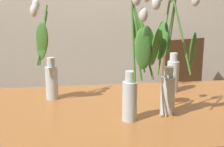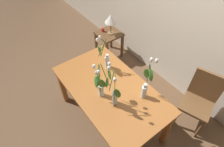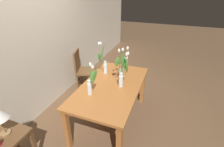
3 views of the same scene
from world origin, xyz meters
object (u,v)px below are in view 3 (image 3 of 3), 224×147
Objects in this scene: dining_chair at (82,68)px; side_table at (8,143)px; tulip_vase_3 at (122,69)px; dining_table at (111,90)px; tulip_vase_0 at (104,64)px; tulip_vase_2 at (91,84)px; tulip_vase_1 at (123,72)px.

dining_chair is 2.00m from side_table.
tulip_vase_3 is 1.85m from side_table.
dining_chair is at bearing 52.67° from dining_table.
tulip_vase_0 is at bearing 39.09° from dining_table.
tulip_vase_2 reaches higher than dining_table.
dining_chair reaches higher than dining_table.
tulip_vase_1 is at bearing -162.19° from tulip_vase_3.
tulip_vase_3 reaches higher than tulip_vase_1.
dining_table reaches higher than side_table.
side_table is (-1.30, 1.06, -0.55)m from tulip_vase_1.
dining_table is at bearing -26.77° from tulip_vase_2.
tulip_vase_3 is (-0.12, -0.39, 0.01)m from tulip_vase_0.
side_table is at bearing -177.49° from dining_chair.
dining_chair is at bearing 36.33° from tulip_vase_2.
tulip_vase_1 is at bearing -70.88° from dining_table.
tulip_vase_3 is (0.17, 0.05, -0.05)m from tulip_vase_1.
tulip_vase_1 reaches higher than side_table.
side_table is (-1.47, 1.01, -0.50)m from tulip_vase_3.
dining_table is 2.91× the size of side_table.
dining_chair is at bearing 2.51° from side_table.
tulip_vase_2 reaches higher than dining_chair.
tulip_vase_3 is at bearing 17.81° from tulip_vase_1.
dining_chair is 1.69× the size of side_table.
tulip_vase_1 is 0.99× the size of tulip_vase_3.
tulip_vase_0 is at bearing 56.93° from tulip_vase_1.
dining_chair is (0.70, 1.15, -0.46)m from tulip_vase_1.
tulip_vase_3 reaches higher than dining_table.
tulip_vase_2 is (-0.69, -0.10, -0.00)m from tulip_vase_0.
side_table is (-2.00, -0.09, -0.09)m from dining_chair.
tulip_vase_0 is 0.70m from tulip_vase_2.
dining_chair is (1.10, 0.81, -0.40)m from tulip_vase_2.
tulip_vase_1 is (-0.29, -0.44, 0.06)m from tulip_vase_0.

